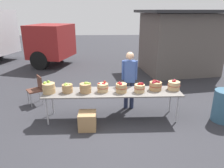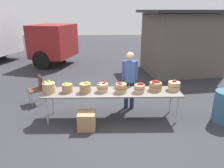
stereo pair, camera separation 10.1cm
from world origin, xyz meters
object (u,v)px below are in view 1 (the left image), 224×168
object	(u,v)px
apple_basket_red_2	(140,88)
apple_basket_red_3	(155,86)
apple_basket_green_0	(49,88)
apple_basket_red_0	(103,87)
apple_basket_red_4	(174,85)
trash_barrel	(224,106)
folding_chair	(37,88)
vendor_adult	(129,76)
produce_crate	(87,121)
apple_basket_green_1	(67,88)
market_table	(112,93)
apple_basket_red_1	(121,88)
apple_basket_green_2	(86,88)

from	to	relation	value
apple_basket_red_2	apple_basket_red_3	distance (m)	0.46
apple_basket_green_0	apple_basket_red_0	world-z (taller)	apple_basket_green_0
apple_basket_red_4	trash_barrel	size ratio (longest dim) A/B	0.40
apple_basket_red_0	folding_chair	xyz separation A→B (m)	(-2.01, 1.02, -0.36)
vendor_adult	produce_crate	bearing A→B (deg)	46.98
apple_basket_green_0	apple_basket_green_1	distance (m)	0.46
market_table	apple_basket_green_0	distance (m)	1.61
market_table	produce_crate	xyz separation A→B (m)	(-0.63, -0.53, -0.51)
market_table	apple_basket_red_2	xyz separation A→B (m)	(0.69, -0.06, 0.15)
apple_basket_green_0	folding_chair	bearing A→B (deg)	121.72
apple_basket_red_1	market_table	bearing A→B (deg)	166.39
apple_basket_red_1	apple_basket_red_2	bearing A→B (deg)	-1.37
apple_basket_green_0	apple_basket_red_1	world-z (taller)	apple_basket_green_0
apple_basket_red_1	trash_barrel	world-z (taller)	apple_basket_red_1
apple_basket_green_1	apple_basket_red_2	bearing A→B (deg)	-1.79
apple_basket_green_2	produce_crate	xyz separation A→B (m)	(0.05, -0.49, -0.67)
apple_basket_green_1	vendor_adult	world-z (taller)	vendor_adult
apple_basket_green_0	vendor_adult	world-z (taller)	vendor_adult
apple_basket_red_1	apple_basket_red_3	size ratio (longest dim) A/B	0.88
apple_basket_green_2	apple_basket_red_0	bearing A→B (deg)	5.27
apple_basket_red_0	apple_basket_red_4	xyz separation A→B (m)	(1.86, 0.08, 0.00)
market_table	apple_basket_red_3	size ratio (longest dim) A/B	10.41
produce_crate	apple_basket_green_0	bearing A→B (deg)	152.90
apple_basket_red_2	vendor_adult	size ratio (longest dim) A/B	0.17
market_table	folding_chair	size ratio (longest dim) A/B	4.07
vendor_adult	trash_barrel	world-z (taller)	vendor_adult
market_table	produce_crate	world-z (taller)	market_table
apple_basket_green_0	apple_basket_red_3	world-z (taller)	apple_basket_green_0
apple_basket_green_0	apple_basket_green_1	size ratio (longest dim) A/B	1.16
market_table	apple_basket_green_0	size ratio (longest dim) A/B	10.62
apple_basket_red_3	apple_basket_green_2	bearing A→B (deg)	-176.66
market_table	apple_basket_green_1	size ratio (longest dim) A/B	12.36
apple_basket_green_1	market_table	bearing A→B (deg)	0.36
apple_basket_green_1	trash_barrel	size ratio (longest dim) A/B	0.34
market_table	apple_basket_green_1	world-z (taller)	apple_basket_green_1
folding_chair	trash_barrel	size ratio (longest dim) A/B	1.04
folding_chair	apple_basket_red_4	bearing A→B (deg)	44.01
apple_basket_green_0	apple_basket_red_3	size ratio (longest dim) A/B	0.98
vendor_adult	apple_basket_green_0	bearing A→B (deg)	18.66
apple_basket_green_0	folding_chair	xyz separation A→B (m)	(-0.65, 1.05, -0.38)
apple_basket_green_0	apple_basket_green_2	bearing A→B (deg)	-0.36
market_table	apple_basket_red_2	bearing A→B (deg)	-5.37
apple_basket_green_0	apple_basket_red_4	bearing A→B (deg)	1.95
apple_basket_green_0	apple_basket_red_0	distance (m)	1.36
apple_basket_green_0	apple_basket_red_2	size ratio (longest dim) A/B	1.17
apple_basket_green_0	apple_basket_red_1	xyz separation A→B (m)	(1.82, -0.03, -0.01)
apple_basket_red_3	produce_crate	world-z (taller)	apple_basket_red_3
apple_basket_red_3	produce_crate	xyz separation A→B (m)	(-1.75, -0.60, -0.66)
apple_basket_red_0	trash_barrel	size ratio (longest dim) A/B	0.36
apple_basket_green_1	apple_basket_green_0	bearing A→B (deg)	-177.54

